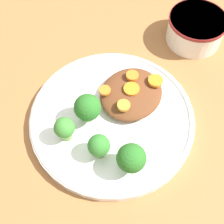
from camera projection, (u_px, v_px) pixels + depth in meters
ground_plane at (112, 121)px, 0.54m from camera, size 4.00×4.00×0.00m
plate at (112, 118)px, 0.53m from camera, size 0.28×0.28×0.02m
dip_bowl at (194, 27)px, 0.61m from camera, size 0.11×0.11×0.05m
stew_mound at (130, 93)px, 0.53m from camera, size 0.10×0.11×0.02m
broccoli_floret_0 at (99, 146)px, 0.47m from camera, size 0.03×0.03×0.05m
broccoli_floret_1 at (131, 158)px, 0.45m from camera, size 0.04×0.04×0.06m
broccoli_floret_2 at (65, 129)px, 0.48m from camera, size 0.03×0.03×0.05m
broccoli_floret_3 at (88, 108)px, 0.49m from camera, size 0.04×0.04×0.06m
carrot_slice_0 at (105, 90)px, 0.52m from camera, size 0.02×0.02×0.01m
carrot_slice_1 at (132, 76)px, 0.53m from camera, size 0.02×0.02×0.01m
carrot_slice_2 at (156, 81)px, 0.53m from camera, size 0.03×0.03×0.01m
carrot_slice_3 at (134, 90)px, 0.52m from camera, size 0.03×0.03×0.00m
carrot_slice_4 at (124, 105)px, 0.50m from camera, size 0.02×0.02×0.01m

